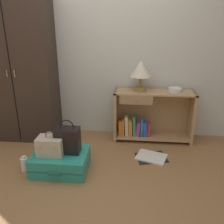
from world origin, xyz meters
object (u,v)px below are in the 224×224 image
object	(u,v)px
bookshelf	(149,116)
open_book_on_floor	(151,157)
train_case	(51,146)
handbag	(68,140)
bowl	(175,90)
suitcase_large	(61,161)
bottle	(25,164)
wardrobe	(19,70)
table_lamp	(141,71)

from	to	relation	value
bookshelf	open_book_on_floor	distance (m)	0.63
train_case	open_book_on_floor	bearing A→B (deg)	19.39
train_case	handbag	world-z (taller)	handbag
bowl	open_book_on_floor	xyz separation A→B (m)	(-0.30, -0.55, -0.73)
train_case	suitcase_large	bearing A→B (deg)	23.61
suitcase_large	bottle	bearing A→B (deg)	-173.08
bookshelf	handbag	world-z (taller)	bookshelf
bottle	train_case	bearing A→B (deg)	2.11
wardrobe	train_case	size ratio (longest dim) A/B	6.91
table_lamp	suitcase_large	distance (m)	1.53
wardrobe	train_case	world-z (taller)	wardrobe
table_lamp	train_case	world-z (taller)	table_lamp
suitcase_large	open_book_on_floor	world-z (taller)	suitcase_large
bookshelf	bowl	bearing A→B (deg)	2.20
wardrobe	bottle	xyz separation A→B (m)	(0.34, -0.87, -0.90)
wardrobe	bowl	bearing A→B (deg)	2.27
bookshelf	bowl	distance (m)	0.51
wardrobe	table_lamp	distance (m)	1.64
open_book_on_floor	bowl	bearing A→B (deg)	60.99
wardrobe	suitcase_large	bearing A→B (deg)	-47.51
handbag	wardrobe	bearing A→B (deg)	136.83
bookshelf	handbag	xyz separation A→B (m)	(-0.94, -0.86, 0.03)
bookshelf	table_lamp	xyz separation A→B (m)	(-0.14, -0.01, 0.65)
table_lamp	bottle	xyz separation A→B (m)	(-1.30, -0.94, -0.91)
table_lamp	train_case	size ratio (longest dim) A/B	1.43
table_lamp	open_book_on_floor	size ratio (longest dim) A/B	0.94
table_lamp	train_case	xyz separation A→B (m)	(-0.97, -0.93, -0.67)
bowl	wardrobe	bearing A→B (deg)	-177.73
table_lamp	handbag	xyz separation A→B (m)	(-0.80, -0.85, -0.62)
wardrobe	handbag	bearing A→B (deg)	-43.17
table_lamp	suitcase_large	world-z (taller)	table_lamp
bookshelf	bottle	distance (m)	1.74
open_book_on_floor	bookshelf	bearing A→B (deg)	92.50
bookshelf	suitcase_large	distance (m)	1.38
wardrobe	table_lamp	world-z (taller)	wardrobe
bowl	bottle	size ratio (longest dim) A/B	0.99
open_book_on_floor	train_case	bearing A→B (deg)	-160.61
wardrobe	suitcase_large	world-z (taller)	wardrobe
bowl	train_case	xyz separation A→B (m)	(-1.44, -0.95, -0.41)
wardrobe	suitcase_large	xyz separation A→B (m)	(0.76, -0.82, -0.88)
handbag	open_book_on_floor	xyz separation A→B (m)	(0.96, 0.33, -0.37)
bowl	handbag	distance (m)	1.58
wardrobe	bookshelf	world-z (taller)	wardrobe
train_case	handbag	bearing A→B (deg)	22.17
bookshelf	handbag	bearing A→B (deg)	-137.49
suitcase_large	bowl	bearing A→B (deg)	33.84
bowl	train_case	world-z (taller)	bowl
table_lamp	handbag	distance (m)	1.32
wardrobe	table_lamp	xyz separation A→B (m)	(1.64, 0.06, 0.01)
bottle	suitcase_large	bearing A→B (deg)	6.92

